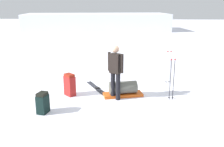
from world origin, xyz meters
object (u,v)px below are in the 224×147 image
at_px(ski_pair_near, 97,89).
at_px(gear_sled, 123,89).
at_px(backpack_large_dark, 70,85).
at_px(ski_poles_planted_far, 172,77).
at_px(backpack_bright, 43,103).
at_px(ski_poles_planted_near, 169,65).
at_px(skier_standing, 115,70).

bearing_deg(ski_pair_near, gear_sled, -34.92).
relative_size(backpack_large_dark, ski_poles_planted_far, 0.55).
xyz_separation_m(backpack_bright, ski_poles_planted_near, (3.84, 2.88, 0.40)).
distance_m(backpack_large_dark, backpack_bright, 1.48).
xyz_separation_m(backpack_bright, ski_poles_planted_far, (3.68, 1.22, 0.44)).
bearing_deg(ski_poles_planted_far, backpack_large_dark, 176.70).
distance_m(backpack_bright, ski_poles_planted_near, 4.81).
bearing_deg(skier_standing, backpack_large_dark, 170.50).
xyz_separation_m(ski_pair_near, backpack_large_dark, (-0.82, -0.67, 0.34)).
distance_m(ski_pair_near, gear_sled, 1.13).
bearing_deg(ski_poles_planted_near, backpack_large_dark, -156.54).
xyz_separation_m(ski_pair_near, ski_poles_planted_near, (2.58, 0.81, 0.68)).
height_order(skier_standing, backpack_bright, skier_standing).
xyz_separation_m(ski_poles_planted_far, gear_sled, (-1.51, 0.22, -0.50)).
relative_size(ski_poles_planted_near, gear_sled, 0.93).
height_order(skier_standing, ski_pair_near, skier_standing).
relative_size(skier_standing, backpack_bright, 2.88).
bearing_deg(backpack_bright, ski_pair_near, 58.73).
distance_m(ski_poles_planted_near, gear_sled, 2.25).
bearing_deg(ski_pair_near, backpack_bright, -121.27).
distance_m(ski_pair_near, ski_poles_planted_near, 2.78).
bearing_deg(backpack_large_dark, ski_poles_planted_near, 23.46).
relative_size(ski_pair_near, backpack_bright, 2.84).
xyz_separation_m(backpack_large_dark, ski_poles_planted_far, (3.24, -0.19, 0.37)).
distance_m(backpack_large_dark, ski_poles_planted_near, 3.72).
bearing_deg(skier_standing, backpack_bright, -149.16).
bearing_deg(backpack_large_dark, backpack_bright, -107.39).
bearing_deg(gear_sled, ski_pair_near, 145.08).
height_order(ski_pair_near, gear_sled, gear_sled).
bearing_deg(backpack_bright, backpack_large_dark, 72.61).
xyz_separation_m(ski_poles_planted_near, gear_sled, (-1.67, -1.44, -0.47)).
height_order(backpack_bright, ski_poles_planted_near, ski_poles_planted_near).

